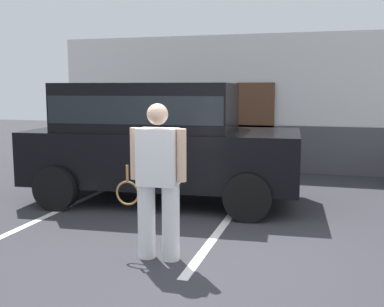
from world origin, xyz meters
TOP-DOWN VIEW (x-y plane):
  - ground_plane at (0.00, 0.00)m, footprint 40.00×40.00m
  - parking_stripe_0 at (-2.75, 1.50)m, footprint 0.12×4.40m
  - parking_stripe_1 at (-0.01, 1.50)m, footprint 0.12×4.40m
  - house_frontage at (-0.00, 6.13)m, footprint 10.45×0.40m
  - parked_suv at (-1.44, 2.48)m, footprint 4.72×2.42m
  - tennis_player_man at (-0.46, -0.17)m, footprint 0.92×0.28m

SIDE VIEW (x-z plane):
  - ground_plane at x=0.00m, z-range 0.00..0.00m
  - parking_stripe_0 at x=-2.75m, z-range 0.00..0.01m
  - parking_stripe_1 at x=-0.01m, z-range 0.00..0.01m
  - tennis_player_man at x=-0.46m, z-range 0.03..1.83m
  - parked_suv at x=-1.44m, z-range 0.12..2.17m
  - house_frontage at x=0.00m, z-range -0.10..3.13m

